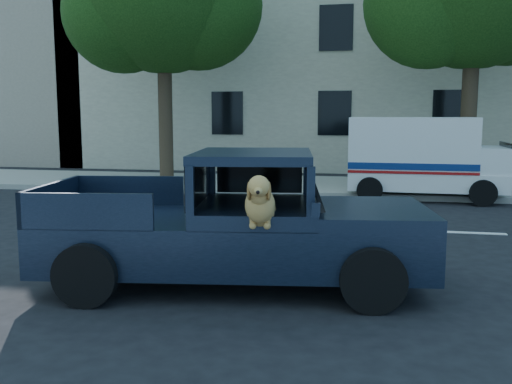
% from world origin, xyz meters
% --- Properties ---
extents(ground, '(120.00, 120.00, 0.00)m').
position_xyz_m(ground, '(0.00, 0.00, 0.00)').
color(ground, black).
rests_on(ground, ground).
extents(far_sidewalk, '(60.00, 4.00, 0.15)m').
position_xyz_m(far_sidewalk, '(0.00, 9.20, 0.07)').
color(far_sidewalk, gray).
rests_on(far_sidewalk, ground).
extents(lane_stripes, '(21.60, 0.14, 0.01)m').
position_xyz_m(lane_stripes, '(2.00, 3.40, 0.01)').
color(lane_stripes, silver).
rests_on(lane_stripes, ground).
extents(building_main, '(26.00, 6.00, 9.00)m').
position_xyz_m(building_main, '(3.00, 16.50, 4.50)').
color(building_main, beige).
rests_on(building_main, ground).
extents(pickup_truck, '(4.98, 2.66, 1.71)m').
position_xyz_m(pickup_truck, '(0.60, -0.58, 0.58)').
color(pickup_truck, black).
rests_on(pickup_truck, ground).
extents(mail_truck, '(3.85, 2.01, 2.09)m').
position_xyz_m(mail_truck, '(3.61, 7.59, 0.91)').
color(mail_truck, silver).
rests_on(mail_truck, ground).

